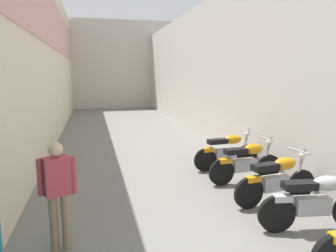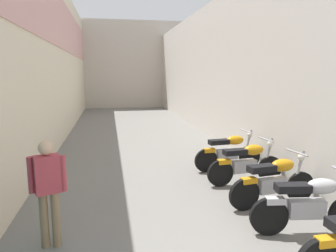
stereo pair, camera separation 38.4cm
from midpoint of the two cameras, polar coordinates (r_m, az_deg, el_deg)
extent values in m
plane|color=slate|center=(10.11, -2.88, -4.67)|extent=(38.54, 38.54, 0.00)
cube|color=beige|center=(11.84, -19.33, 11.67)|extent=(0.40, 22.54, 6.06)
cube|color=#DBA39E|center=(11.95, -18.65, 18.12)|extent=(0.04, 22.54, 1.94)
cube|color=beige|center=(12.48, 9.78, 9.97)|extent=(0.40, 22.54, 5.20)
cube|color=beige|center=(24.02, -7.66, 10.98)|extent=(8.63, 2.00, 6.23)
cube|color=orange|center=(4.37, 29.48, -17.84)|extent=(0.28, 0.14, 0.10)
cylinder|color=black|center=(5.32, 19.97, -15.27)|extent=(0.61, 0.16, 0.60)
cube|color=#9E9EA3|center=(5.51, 25.73, -13.41)|extent=(0.58, 0.28, 0.28)
ellipsoid|color=#B7B7BC|center=(5.50, 28.14, -9.65)|extent=(0.51, 0.32, 0.24)
cube|color=black|center=(5.29, 23.77, -10.29)|extent=(0.55, 0.29, 0.12)
cube|color=#B7B7BC|center=(5.25, 20.96, -12.59)|extent=(0.30, 0.18, 0.10)
cylinder|color=black|center=(6.80, 24.46, -10.07)|extent=(0.61, 0.16, 0.60)
cylinder|color=black|center=(6.05, 15.54, -11.96)|extent=(0.61, 0.16, 0.60)
cube|color=#9E9EA3|center=(6.33, 19.98, -10.05)|extent=(0.58, 0.27, 0.28)
ellipsoid|color=orange|center=(6.37, 21.80, -6.65)|extent=(0.51, 0.32, 0.24)
cube|color=black|center=(6.09, 18.45, -7.37)|extent=(0.55, 0.29, 0.12)
cylinder|color=#9E9EA3|center=(6.64, 24.23, -7.32)|extent=(0.25, 0.09, 0.77)
cylinder|color=#9E9EA3|center=(6.51, 23.98, -4.45)|extent=(0.11, 0.58, 0.04)
sphere|color=silver|center=(6.61, 24.70, -5.18)|extent=(0.14, 0.14, 0.14)
cube|color=orange|center=(6.00, 16.30, -9.52)|extent=(0.30, 0.18, 0.10)
cylinder|color=black|center=(7.75, 19.41, -7.36)|extent=(0.60, 0.13, 0.60)
cylinder|color=black|center=(7.12, 11.04, -8.46)|extent=(0.60, 0.13, 0.60)
cube|color=#9E9EA3|center=(7.36, 15.11, -7.06)|extent=(0.58, 0.25, 0.28)
ellipsoid|color=orange|center=(7.38, 16.78, -4.19)|extent=(0.50, 0.30, 0.24)
cube|color=black|center=(7.16, 13.64, -4.65)|extent=(0.54, 0.26, 0.12)
cylinder|color=#9E9EA3|center=(7.62, 19.12, -4.90)|extent=(0.25, 0.08, 0.77)
cylinder|color=#9E9EA3|center=(7.50, 18.83, -2.36)|extent=(0.09, 0.58, 0.04)
sphere|color=silver|center=(7.59, 19.54, -3.04)|extent=(0.14, 0.14, 0.14)
cube|color=orange|center=(7.08, 11.69, -6.39)|extent=(0.29, 0.16, 0.10)
cylinder|color=black|center=(8.65, 15.85, -5.42)|extent=(0.61, 0.15, 0.60)
cylinder|color=black|center=(8.06, 8.31, -6.25)|extent=(0.61, 0.15, 0.60)
cube|color=#9E9EA3|center=(8.29, 11.95, -5.07)|extent=(0.58, 0.26, 0.28)
ellipsoid|color=orange|center=(8.32, 13.42, -2.52)|extent=(0.51, 0.31, 0.24)
cube|color=black|center=(8.10, 10.60, -2.88)|extent=(0.54, 0.28, 0.12)
cylinder|color=#9E9EA3|center=(8.54, 15.56, -3.19)|extent=(0.25, 0.09, 0.77)
cylinder|color=#9E9EA3|center=(8.43, 15.27, -0.91)|extent=(0.10, 0.58, 0.04)
sphere|color=silver|center=(8.51, 15.92, -1.53)|extent=(0.14, 0.14, 0.14)
cube|color=orange|center=(8.03, 8.87, -4.41)|extent=(0.29, 0.17, 0.10)
cylinder|color=#8C7251|center=(4.93, -19.47, -15.89)|extent=(0.12, 0.12, 0.82)
cylinder|color=#8C7251|center=(4.90, -17.55, -15.91)|extent=(0.12, 0.12, 0.82)
cube|color=#B23D47|center=(4.67, -18.96, -8.33)|extent=(0.39, 0.31, 0.54)
sphere|color=#DBB28E|center=(4.57, -19.22, -3.78)|extent=(0.20, 0.20, 0.20)
cylinder|color=#B23D47|center=(4.71, -21.64, -8.34)|extent=(0.08, 0.08, 0.52)
cylinder|color=#B23D47|center=(4.64, -16.25, -8.29)|extent=(0.08, 0.08, 0.52)
camera|label=1|loc=(0.19, -88.53, 0.25)|focal=33.45mm
camera|label=2|loc=(0.19, 91.47, -0.25)|focal=33.45mm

